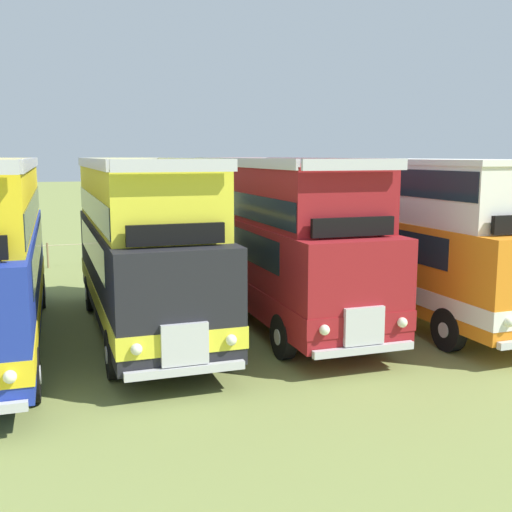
{
  "coord_description": "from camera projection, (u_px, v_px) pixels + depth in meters",
  "views": [
    {
      "loc": [
        3.56,
        -16.14,
        4.59
      ],
      "look_at": [
        9.1,
        0.89,
        1.7
      ],
      "focal_mm": 43.92,
      "sensor_mm": 36.0,
      "label": 1
    }
  ],
  "objects": [
    {
      "name": "bus_sixth_in_row",
      "position": [
        142.0,
        243.0,
        16.07
      ],
      "size": [
        2.72,
        9.74,
        4.52
      ],
      "color": "black",
      "rests_on": "ground"
    },
    {
      "name": "bus_eighth_in_row",
      "position": [
        402.0,
        228.0,
        18.41
      ],
      "size": [
        2.96,
        10.89,
        4.49
      ],
      "color": "orange",
      "rests_on": "ground"
    },
    {
      "name": "bus_seventh_in_row",
      "position": [
        277.0,
        236.0,
        17.52
      ],
      "size": [
        2.69,
        10.13,
        4.52
      ],
      "color": "maroon",
      "rests_on": "ground"
    }
  ]
}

